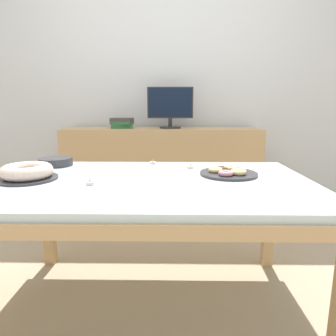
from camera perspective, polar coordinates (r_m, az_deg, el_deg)
ground_plane at (r=1.88m, az=-2.66°, el=-24.68°), size 12.00×12.00×0.00m
wall_back at (r=3.14m, az=-1.01°, el=15.02°), size 8.00×0.10×2.60m
dining_table at (r=1.58m, az=-2.89°, el=-5.10°), size 1.68×1.06×0.74m
sideboard at (r=2.91m, az=-1.14°, el=-1.42°), size 1.83×0.44×0.91m
computer_monitor at (r=2.83m, az=0.42°, el=11.40°), size 0.42×0.20×0.38m
book_stack at (r=2.88m, az=-8.73°, el=8.46°), size 0.22×0.20×0.10m
cake_chocolate_round at (r=1.72m, az=-25.24°, el=-0.75°), size 0.30×0.30×0.08m
pastry_platter at (r=1.70m, az=11.54°, el=-0.80°), size 0.32×0.32×0.04m
plate_stack at (r=2.06m, az=-20.55°, el=1.15°), size 0.21×0.21×0.05m
tealight_near_front at (r=1.84m, az=4.25°, el=0.19°), size 0.04×0.04×0.04m
tealight_right_edge at (r=1.50m, az=-14.63°, el=-2.77°), size 0.04×0.04×0.04m
tealight_near_cakes at (r=1.98m, az=-24.59°, el=-0.04°), size 0.04×0.04×0.04m
tealight_centre at (r=1.99m, az=-2.95°, el=1.07°), size 0.04×0.04×0.04m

